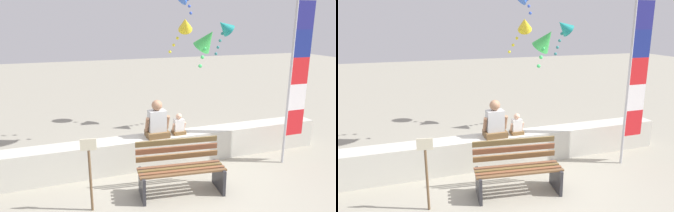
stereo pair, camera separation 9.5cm
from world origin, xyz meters
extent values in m
plane|color=gray|center=(0.00, 0.00, 0.00)|extent=(40.00, 40.00, 0.00)
cube|color=beige|center=(0.00, 1.08, 0.31)|extent=(7.00, 0.48, 0.63)
cube|color=brown|center=(-0.24, -0.34, 0.45)|extent=(1.47, 0.24, 0.03)
cube|color=brown|center=(-0.22, -0.23, 0.45)|extent=(1.47, 0.24, 0.03)
cube|color=brown|center=(-0.21, -0.12, 0.45)|extent=(1.47, 0.24, 0.03)
cube|color=brown|center=(-0.20, -0.01, 0.45)|extent=(1.47, 0.24, 0.03)
cube|color=brown|center=(-0.18, 0.10, 0.57)|extent=(1.47, 0.22, 0.10)
cube|color=brown|center=(-0.18, 0.12, 0.70)|extent=(1.47, 0.22, 0.10)
cube|color=brown|center=(-0.18, 0.14, 0.83)|extent=(1.47, 0.22, 0.10)
cube|color=#2D2D33|center=(-0.89, -0.10, 0.23)|extent=(0.11, 0.53, 0.45)
cube|color=#2D2D33|center=(0.46, -0.25, 0.23)|extent=(0.11, 0.53, 0.45)
cube|color=brown|center=(-0.26, 1.03, 0.69)|extent=(0.44, 0.36, 0.12)
cube|color=silver|center=(-0.26, 1.03, 0.96)|extent=(0.34, 0.22, 0.42)
cylinder|color=#A07356|center=(-0.47, 1.01, 0.91)|extent=(0.07, 0.17, 0.31)
cylinder|color=#A07356|center=(-0.05, 1.01, 0.91)|extent=(0.07, 0.17, 0.31)
sphere|color=#A07356|center=(-0.26, 1.03, 1.27)|extent=(0.21, 0.21, 0.21)
cube|color=brown|center=(0.20, 1.03, 0.66)|extent=(0.26, 0.21, 0.07)
cube|color=silver|center=(0.20, 1.03, 0.82)|extent=(0.20, 0.13, 0.24)
cylinder|color=#DBAB8E|center=(0.08, 1.02, 0.79)|extent=(0.04, 0.10, 0.18)
cylinder|color=#DBAB8E|center=(0.33, 1.02, 0.79)|extent=(0.04, 0.10, 0.18)
sphere|color=#DBAB8E|center=(0.20, 1.03, 1.00)|extent=(0.12, 0.12, 0.12)
cylinder|color=#B7B7BC|center=(2.24, 0.28, 1.62)|extent=(0.05, 0.05, 3.25)
cube|color=red|center=(2.47, 0.28, 0.86)|extent=(0.40, 0.02, 0.53)
cube|color=white|center=(2.47, 0.28, 1.39)|extent=(0.40, 0.02, 0.53)
cube|color=red|center=(2.47, 0.28, 1.92)|extent=(0.40, 0.02, 0.53)
cube|color=navy|center=(2.47, 0.28, 2.45)|extent=(0.40, 0.02, 0.53)
cube|color=navy|center=(2.47, 0.28, 2.98)|extent=(0.40, 0.02, 0.53)
cone|color=teal|center=(2.05, 2.60, 2.74)|extent=(0.50, 0.36, 0.50)
sphere|color=teal|center=(2.04, 2.70, 2.56)|extent=(0.08, 0.08, 0.08)
sphere|color=teal|center=(2.04, 2.80, 2.38)|extent=(0.08, 0.08, 0.08)
sphere|color=teal|center=(2.04, 2.90, 2.20)|extent=(0.08, 0.08, 0.08)
sphere|color=teal|center=(2.04, 3.00, 2.02)|extent=(0.08, 0.08, 0.08)
cone|color=yellow|center=(1.24, 3.24, 2.79)|extent=(0.56, 0.64, 0.53)
sphere|color=yellow|center=(1.15, 3.29, 2.61)|extent=(0.08, 0.08, 0.08)
sphere|color=yellow|center=(1.05, 3.33, 2.43)|extent=(0.08, 0.08, 0.08)
sphere|color=yellow|center=(0.96, 3.37, 2.25)|extent=(0.08, 0.08, 0.08)
sphere|color=yellow|center=(0.87, 3.41, 2.07)|extent=(0.08, 0.08, 0.08)
sphere|color=blue|center=(1.39, 3.35, 3.25)|extent=(0.08, 0.08, 0.08)
sphere|color=blue|center=(1.39, 3.25, 3.07)|extent=(0.08, 0.08, 0.08)
cone|color=green|center=(1.10, 1.68, 2.47)|extent=(0.70, 0.73, 0.61)
sphere|color=#3BC960|center=(1.03, 1.62, 2.29)|extent=(0.08, 0.08, 0.08)
sphere|color=#3BC960|center=(0.95, 1.55, 2.11)|extent=(0.08, 0.08, 0.08)
sphere|color=#3BC960|center=(0.87, 1.49, 1.93)|extent=(0.08, 0.08, 0.08)
cylinder|color=brown|center=(-1.72, -0.18, 0.50)|extent=(0.04, 0.04, 1.00)
cube|color=beige|center=(-1.72, -0.18, 1.10)|extent=(0.24, 0.06, 0.18)
camera|label=1|loc=(-2.09, -4.75, 2.86)|focal=34.21mm
camera|label=2|loc=(-2.00, -4.78, 2.86)|focal=34.21mm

